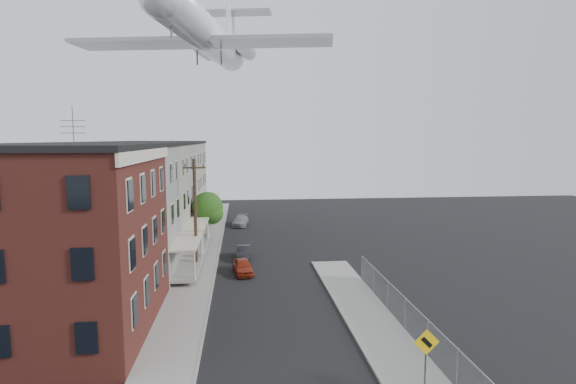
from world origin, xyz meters
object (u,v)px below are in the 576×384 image
airplane (208,36)px  utility_pole (195,213)px  car_mid (243,252)px  car_far (241,221)px  car_near (243,266)px  street_tree (209,209)px  warning_sign (426,350)px

airplane → utility_pole: bearing=-93.8°
car_mid → car_far: car_far is taller
car_near → car_mid: car_near is taller
street_tree → airplane: (0.31, -0.47, 16.98)m
car_mid → airplane: size_ratio=0.12×
warning_sign → car_near: bearing=113.0°
car_mid → airplane: airplane is taller
street_tree → utility_pole: bearing=-91.9°
utility_pole → airplane: airplane is taller
car_far → airplane: bearing=-101.1°
warning_sign → street_tree: street_tree is taller
utility_pole → warning_sign: bearing=-59.5°
warning_sign → utility_pole: bearing=120.5°
car_far → utility_pole: bearing=-94.0°
car_near → car_far: 19.87m
warning_sign → car_near: 19.18m
car_mid → street_tree: bearing=117.3°
car_mid → car_far: bearing=91.3°
street_tree → airplane: airplane is taller
street_tree → car_near: 12.18m
street_tree → car_far: bearing=69.3°
airplane → street_tree: bearing=123.1°
warning_sign → utility_pole: size_ratio=0.31×
warning_sign → airplane: bearing=110.4°
car_near → car_far: size_ratio=0.83×
car_near → car_far: (-0.17, 19.86, 0.01)m
car_far → street_tree: bearing=-103.8°
utility_pole → car_mid: utility_pole is taller
utility_pole → car_mid: 6.40m
car_near → car_mid: bearing=81.5°
car_far → warning_sign: bearing=-71.6°
warning_sign → airplane: (-10.57, 28.48, 18.55)m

